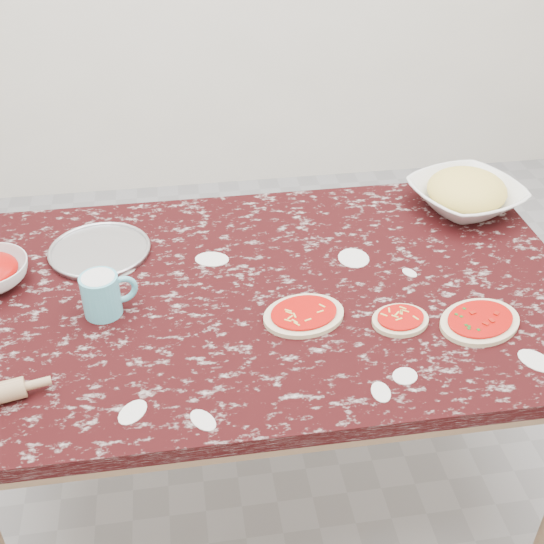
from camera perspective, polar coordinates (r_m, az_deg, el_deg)
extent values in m
plane|color=gray|center=(2.33, 0.00, -16.22)|extent=(4.00, 4.00, 0.00)
cube|color=black|center=(1.81, 0.00, -1.80)|extent=(1.60, 1.00, 0.04)
cube|color=#937853|center=(1.85, 0.00, -3.27)|extent=(1.50, 0.90, 0.08)
cylinder|color=#937853|center=(2.42, -18.77, -4.37)|extent=(0.07, 0.07, 0.71)
cylinder|color=#937853|center=(2.54, 14.77, -1.30)|extent=(0.07, 0.07, 0.71)
cylinder|color=#B2B2B7|center=(1.99, -13.99, 1.68)|extent=(0.30, 0.30, 0.01)
imported|color=white|center=(2.21, 15.66, 6.00)|extent=(0.41, 0.41, 0.08)
cylinder|color=#5ABCD0|center=(1.74, -13.90, -1.87)|extent=(0.09, 0.09, 0.11)
torus|color=#5ABCD0|center=(1.75, -12.19, -1.40)|extent=(0.08, 0.04, 0.08)
cylinder|color=silver|center=(1.72, -14.08, -0.86)|extent=(0.07, 0.07, 0.01)
ellipsoid|color=beige|center=(1.70, 2.63, -3.61)|extent=(0.23, 0.20, 0.01)
ellipsoid|color=red|center=(1.70, 2.64, -3.38)|extent=(0.19, 0.16, 0.00)
ellipsoid|color=beige|center=(1.72, 10.51, -3.94)|extent=(0.16, 0.14, 0.01)
ellipsoid|color=red|center=(1.71, 10.54, -3.72)|extent=(0.13, 0.12, 0.00)
ellipsoid|color=beige|center=(1.76, 16.72, -3.96)|extent=(0.26, 0.23, 0.01)
ellipsoid|color=red|center=(1.75, 16.77, -3.75)|extent=(0.21, 0.19, 0.00)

